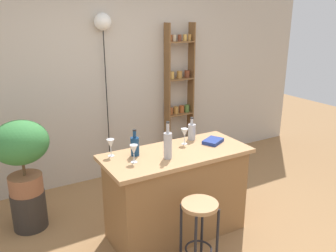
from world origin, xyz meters
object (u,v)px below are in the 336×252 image
spice_shelf (179,96)px  plant_stool (29,210)px  potted_plant (21,149)px  bottle_olive_oil (135,146)px  cookbook (213,141)px  bottle_sauce_amber (168,145)px  bottle_soda_blue (192,131)px  pendant_globe_light (103,24)px  wine_glass_center (111,144)px  wine_glass_left (184,133)px  bar_stool (199,222)px  wine_glass_right (134,150)px

spice_shelf → plant_stool: spice_shelf is taller
potted_plant → bottle_olive_oil: bearing=-38.8°
potted_plant → cookbook: size_ratio=3.63×
bottle_olive_oil → bottle_sauce_amber: bearing=-42.5°
bottle_soda_blue → plant_stool: bearing=158.7°
pendant_globe_light → spice_shelf: bearing=-2.1°
bottle_soda_blue → bottle_sauce_amber: bottle_sauce_amber is taller
spice_shelf → wine_glass_center: (-1.53, -1.29, -0.03)m
pendant_globe_light → wine_glass_left: bearing=-78.2°
spice_shelf → bottle_sauce_amber: spice_shelf is taller
plant_stool → bottle_olive_oil: bottle_olive_oil is taller
bar_stool → bottle_sauce_amber: (-0.03, 0.48, 0.54)m
wine_glass_right → cookbook: bearing=3.2°
wine_glass_left → bar_stool: bearing=-112.7°
pendant_globe_light → cookbook: bearing=-69.5°
wine_glass_left → wine_glass_right: bearing=-165.5°
bar_stool → spice_shelf: (1.07, 2.07, 0.55)m
bar_stool → bottle_soda_blue: bearing=61.1°
wine_glass_center → pendant_globe_light: pendant_globe_light is taller
spice_shelf → pendant_globe_light: 1.46m
plant_stool → spice_shelf: bearing=16.5°
bottle_sauce_amber → wine_glass_right: 0.31m
potted_plant → wine_glass_center: potted_plant is taller
potted_plant → wine_glass_left: bearing=-25.7°
bar_stool → wine_glass_left: wine_glass_left is taller
bottle_olive_oil → wine_glass_left: (0.56, 0.02, 0.02)m
bottle_soda_blue → bottle_olive_oil: (-0.70, -0.10, 0.00)m
plant_stool → bottle_soda_blue: size_ratio=1.68×
bottle_soda_blue → pendant_globe_light: bearing=108.1°
plant_stool → cookbook: bearing=-25.2°
bottle_olive_oil → bottle_sauce_amber: bottle_sauce_amber is taller
bar_stool → bottle_sauce_amber: 0.72m
bottle_sauce_amber → wine_glass_left: bottle_sauce_amber is taller
bottle_sauce_amber → cookbook: size_ratio=1.65×
bar_stool → pendant_globe_light: pendant_globe_light is taller
bar_stool → bottle_olive_oil: size_ratio=2.59×
plant_stool → bottle_sauce_amber: (1.13, -0.93, 0.82)m
bottle_sauce_amber → potted_plant: bearing=140.4°
potted_plant → bottle_soda_blue: 1.71m
bottle_olive_oil → spice_shelf: bearing=46.0°
bottle_sauce_amber → cookbook: bottle_sauce_amber is taller
plant_stool → wine_glass_center: wine_glass_center is taller
bottle_sauce_amber → bottle_soda_blue: bearing=33.7°
bottle_soda_blue → wine_glass_right: size_ratio=1.46×
potted_plant → wine_glass_center: (0.70, -0.63, 0.12)m
wine_glass_right → pendant_globe_light: pendant_globe_light is taller
bar_stool → plant_stool: (-1.15, 1.41, -0.28)m
spice_shelf → bottle_olive_oil: (-1.33, -1.38, -0.05)m
plant_stool → bottle_soda_blue: (1.59, -0.62, 0.77)m
wine_glass_left → cookbook: (0.27, -0.11, -0.10)m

